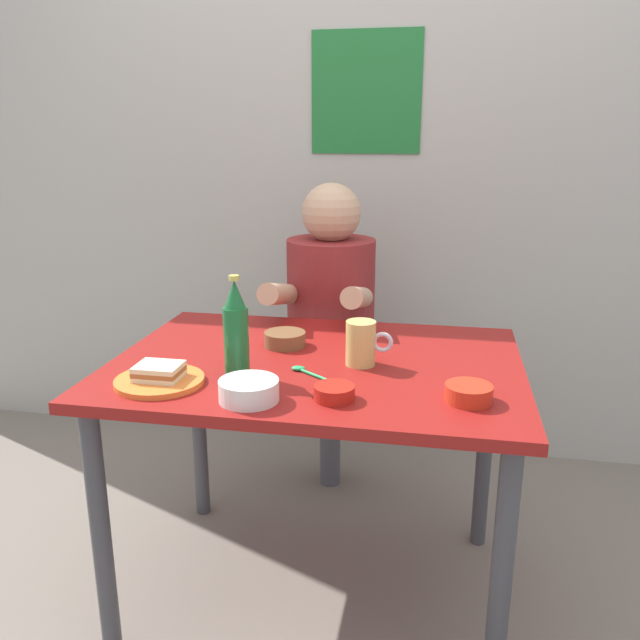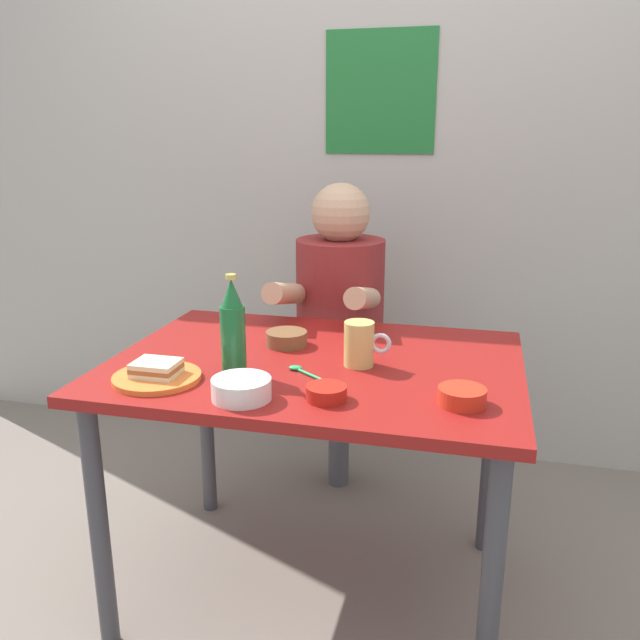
{
  "view_description": "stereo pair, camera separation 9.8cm",
  "coord_description": "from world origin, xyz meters",
  "px_view_note": "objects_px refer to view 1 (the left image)",
  "views": [
    {
      "loc": [
        0.32,
        -1.64,
        1.34
      ],
      "look_at": [
        0.0,
        0.05,
        0.84
      ],
      "focal_mm": 36.45,
      "sensor_mm": 36.0,
      "label": 1
    },
    {
      "loc": [
        0.42,
        -1.61,
        1.34
      ],
      "look_at": [
        0.0,
        0.05,
        0.84
      ],
      "focal_mm": 36.45,
      "sensor_mm": 36.0,
      "label": 2
    }
  ],
  "objects_px": {
    "sandwich": "(159,371)",
    "beer_bottle": "(236,331)",
    "beer_mug": "(362,343)",
    "stool": "(330,401)",
    "plate_orange": "(160,381)",
    "condiment_bowl_brown": "(285,338)",
    "dining_table": "(317,392)",
    "person_seated": "(330,296)"
  },
  "relations": [
    {
      "from": "sandwich",
      "to": "beer_bottle",
      "type": "relative_size",
      "value": 0.42
    },
    {
      "from": "dining_table",
      "to": "sandwich",
      "type": "bearing_deg",
      "value": -145.53
    },
    {
      "from": "beer_bottle",
      "to": "plate_orange",
      "type": "bearing_deg",
      "value": -153.6
    },
    {
      "from": "dining_table",
      "to": "beer_bottle",
      "type": "relative_size",
      "value": 4.2
    },
    {
      "from": "dining_table",
      "to": "condiment_bowl_brown",
      "type": "xyz_separation_m",
      "value": [
        -0.11,
        0.1,
        0.12
      ]
    },
    {
      "from": "dining_table",
      "to": "stool",
      "type": "distance_m",
      "value": 0.7
    },
    {
      "from": "stool",
      "to": "sandwich",
      "type": "bearing_deg",
      "value": -107.79
    },
    {
      "from": "stool",
      "to": "condiment_bowl_brown",
      "type": "xyz_separation_m",
      "value": [
        -0.04,
        -0.53,
        0.41
      ]
    },
    {
      "from": "plate_orange",
      "to": "condiment_bowl_brown",
      "type": "height_order",
      "value": "condiment_bowl_brown"
    },
    {
      "from": "dining_table",
      "to": "beer_bottle",
      "type": "bearing_deg",
      "value": -138.83
    },
    {
      "from": "sandwich",
      "to": "beer_bottle",
      "type": "distance_m",
      "value": 0.21
    },
    {
      "from": "person_seated",
      "to": "plate_orange",
      "type": "relative_size",
      "value": 3.27
    },
    {
      "from": "sandwich",
      "to": "condiment_bowl_brown",
      "type": "distance_m",
      "value": 0.42
    },
    {
      "from": "beer_mug",
      "to": "condiment_bowl_brown",
      "type": "relative_size",
      "value": 1.05
    },
    {
      "from": "plate_orange",
      "to": "beer_bottle",
      "type": "bearing_deg",
      "value": 26.4
    },
    {
      "from": "plate_orange",
      "to": "beer_mug",
      "type": "xyz_separation_m",
      "value": [
        0.47,
        0.23,
        0.05
      ]
    },
    {
      "from": "beer_mug",
      "to": "condiment_bowl_brown",
      "type": "bearing_deg",
      "value": 154.12
    },
    {
      "from": "plate_orange",
      "to": "beer_mug",
      "type": "height_order",
      "value": "beer_mug"
    },
    {
      "from": "sandwich",
      "to": "condiment_bowl_brown",
      "type": "height_order",
      "value": "sandwich"
    },
    {
      "from": "person_seated",
      "to": "beer_mug",
      "type": "relative_size",
      "value": 5.71
    },
    {
      "from": "beer_bottle",
      "to": "condiment_bowl_brown",
      "type": "relative_size",
      "value": 2.18
    },
    {
      "from": "dining_table",
      "to": "condiment_bowl_brown",
      "type": "bearing_deg",
      "value": 137.45
    },
    {
      "from": "stool",
      "to": "plate_orange",
      "type": "bearing_deg",
      "value": -107.79
    },
    {
      "from": "beer_bottle",
      "to": "stool",
      "type": "bearing_deg",
      "value": 82.32
    },
    {
      "from": "beer_mug",
      "to": "beer_bottle",
      "type": "xyz_separation_m",
      "value": [
        -0.3,
        -0.14,
        0.06
      ]
    },
    {
      "from": "person_seated",
      "to": "sandwich",
      "type": "bearing_deg",
      "value": -108.01
    },
    {
      "from": "stool",
      "to": "beer_bottle",
      "type": "relative_size",
      "value": 1.72
    },
    {
      "from": "plate_orange",
      "to": "beer_mug",
      "type": "distance_m",
      "value": 0.53
    },
    {
      "from": "beer_mug",
      "to": "beer_bottle",
      "type": "distance_m",
      "value": 0.34
    },
    {
      "from": "stool",
      "to": "sandwich",
      "type": "height_order",
      "value": "sandwich"
    },
    {
      "from": "stool",
      "to": "person_seated",
      "type": "xyz_separation_m",
      "value": [
        -0.0,
        -0.01,
        0.42
      ]
    },
    {
      "from": "person_seated",
      "to": "plate_orange",
      "type": "xyz_separation_m",
      "value": [
        -0.28,
        -0.86,
        -0.02
      ]
    },
    {
      "from": "sandwich",
      "to": "person_seated",
      "type": "bearing_deg",
      "value": 71.99
    },
    {
      "from": "stool",
      "to": "beer_mug",
      "type": "height_order",
      "value": "beer_mug"
    },
    {
      "from": "beer_bottle",
      "to": "condiment_bowl_brown",
      "type": "height_order",
      "value": "beer_bottle"
    },
    {
      "from": "dining_table",
      "to": "stool",
      "type": "xyz_separation_m",
      "value": [
        -0.07,
        0.63,
        -0.3
      ]
    },
    {
      "from": "sandwich",
      "to": "plate_orange",
      "type": "bearing_deg",
      "value": -90.0
    },
    {
      "from": "beer_mug",
      "to": "beer_bottle",
      "type": "height_order",
      "value": "beer_bottle"
    },
    {
      "from": "person_seated",
      "to": "condiment_bowl_brown",
      "type": "bearing_deg",
      "value": -94.93
    },
    {
      "from": "beer_mug",
      "to": "stool",
      "type": "bearing_deg",
      "value": 106.82
    },
    {
      "from": "plate_orange",
      "to": "beer_bottle",
      "type": "xyz_separation_m",
      "value": [
        0.17,
        0.09,
        0.11
      ]
    },
    {
      "from": "sandwich",
      "to": "beer_mug",
      "type": "bearing_deg",
      "value": 25.81
    }
  ]
}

